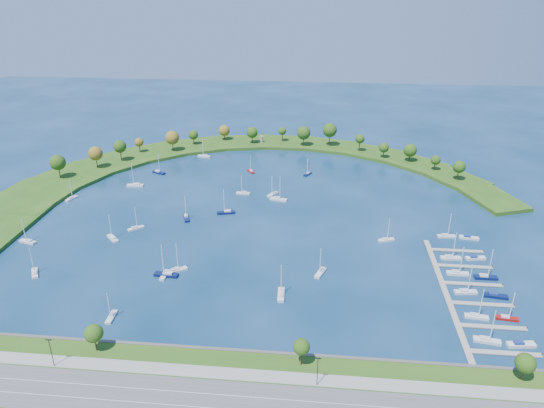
# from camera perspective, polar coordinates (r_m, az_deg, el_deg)

# --- Properties ---
(ground) EXTENTS (700.00, 700.00, 0.00)m
(ground) POSITION_cam_1_polar(r_m,az_deg,el_deg) (253.73, -1.24, -1.24)
(ground) COLOR #072943
(ground) RESTS_ON ground
(south_shoreline) EXTENTS (420.00, 43.10, 11.60)m
(south_shoreline) POSITION_cam_1_polar(r_m,az_deg,el_deg) (153.39, -7.05, -21.17)
(south_shoreline) COLOR #234C14
(south_shoreline) RESTS_ON ground
(breakwater) EXTENTS (286.74, 247.64, 2.00)m
(breakwater) POSITION_cam_1_polar(r_m,az_deg,el_deg) (305.55, -8.82, 3.27)
(breakwater) COLOR #234C14
(breakwater) RESTS_ON ground
(breakwater_trees) EXTENTS (238.99, 91.97, 16.07)m
(breakwater_trees) POSITION_cam_1_polar(r_m,az_deg,el_deg) (331.29, -2.76, 7.01)
(breakwater_trees) COLOR #382314
(breakwater_trees) RESTS_ON breakwater
(harbor_tower) EXTENTS (2.60, 2.60, 4.52)m
(harbor_tower) POSITION_cam_1_polar(r_m,az_deg,el_deg) (359.29, -1.21, 7.37)
(harbor_tower) COLOR gray
(harbor_tower) RESTS_ON breakwater
(dock_system) EXTENTS (24.28, 82.00, 1.60)m
(dock_system) POSITION_cam_1_polar(r_m,az_deg,el_deg) (207.04, 21.06, -9.42)
(dock_system) COLOR gray
(dock_system) RESTS_ON ground
(moored_boat_0) EXTENTS (6.00, 7.68, 11.36)m
(moored_boat_0) POSITION_cam_1_polar(r_m,az_deg,el_deg) (276.12, 0.09, 1.19)
(moored_boat_0) COLOR silver
(moored_boat_0) RESTS_ON ground
(moored_boat_1) EXTENTS (8.52, 6.98, 12.78)m
(moored_boat_1) POSITION_cam_1_polar(r_m,az_deg,el_deg) (210.08, -10.79, -7.34)
(moored_boat_1) COLOR silver
(moored_boat_1) RESTS_ON ground
(moored_boat_2) EXTENTS (7.62, 7.75, 12.48)m
(moored_boat_2) POSITION_cam_1_polar(r_m,az_deg,el_deg) (241.41, -17.64, -3.67)
(moored_boat_2) COLOR silver
(moored_boat_2) RESTS_ON ground
(moored_boat_3) EXTENTS (5.55, 7.03, 10.44)m
(moored_boat_3) POSITION_cam_1_polar(r_m,az_deg,el_deg) (309.27, -2.41, 3.79)
(moored_boat_3) COLOR maroon
(moored_boat_3) RESTS_ON ground
(moored_boat_4) EXTENTS (2.85, 8.92, 12.97)m
(moored_boat_4) POSITION_cam_1_polar(r_m,az_deg,el_deg) (192.11, 1.04, -10.18)
(moored_boat_4) COLOR silver
(moored_boat_4) RESTS_ON ground
(moored_boat_5) EXTENTS (9.62, 4.49, 13.65)m
(moored_boat_5) POSITION_cam_1_polar(r_m,az_deg,el_deg) (269.63, 0.73, 0.61)
(moored_boat_5) COLOR silver
(moored_boat_5) RESTS_ON ground
(moored_boat_6) EXTENTS (2.36, 7.40, 10.77)m
(moored_boat_6) POSITION_cam_1_polar(r_m,az_deg,el_deg) (208.24, -12.10, -7.79)
(moored_boat_6) COLOR silver
(moored_boat_6) RESTS_ON ground
(moored_boat_7) EXTENTS (9.43, 4.66, 13.35)m
(moored_boat_7) POSITION_cam_1_polar(r_m,az_deg,el_deg) (255.76, -5.24, -0.89)
(moored_boat_7) COLOR #0A1440
(moored_boat_7) RESTS_ON ground
(moored_boat_8) EXTENTS (5.26, 8.86, 12.59)m
(moored_boat_8) POSITION_cam_1_polar(r_m,az_deg,el_deg) (252.82, -9.71, -1.48)
(moored_boat_8) COLOR #0A1440
(moored_boat_8) RESTS_ON ground
(moored_boat_9) EXTENTS (4.57, 7.76, 11.02)m
(moored_boat_9) POSITION_cam_1_polar(r_m,az_deg,el_deg) (291.70, -21.80, 0.65)
(moored_boat_9) COLOR silver
(moored_boat_9) RESTS_ON ground
(moored_boat_10) EXTENTS (8.95, 4.13, 12.69)m
(moored_boat_10) POSITION_cam_1_polar(r_m,az_deg,el_deg) (338.48, -7.69, 5.46)
(moored_boat_10) COLOR silver
(moored_boat_10) RESTS_ON ground
(moored_boat_11) EXTENTS (5.13, 8.52, 12.11)m
(moored_boat_11) POSITION_cam_1_polar(r_m,az_deg,el_deg) (205.98, 5.53, -7.68)
(moored_boat_11) COLOR silver
(moored_boat_11) RESTS_ON ground
(moored_boat_12) EXTENTS (5.31, 7.01, 10.30)m
(moored_boat_12) POSITION_cam_1_polar(r_m,az_deg,el_deg) (305.45, 4.08, 3.47)
(moored_boat_12) COLOR #0A1440
(moored_boat_12) RESTS_ON ground
(moored_boat_13) EXTENTS (7.30, 6.76, 11.44)m
(moored_boat_13) POSITION_cam_1_polar(r_m,az_deg,el_deg) (247.76, -15.21, -2.61)
(moored_boat_13) COLOR silver
(moored_boat_13) RESTS_ON ground
(moored_boat_14) EXTENTS (9.89, 3.42, 14.28)m
(moored_boat_14) POSITION_cam_1_polar(r_m,az_deg,el_deg) (208.01, -11.91, -7.78)
(moored_boat_14) COLOR #0A1440
(moored_boat_14) RESTS_ON ground
(moored_boat_15) EXTENTS (8.56, 4.37, 12.11)m
(moored_boat_15) POSITION_cam_1_polar(r_m,az_deg,el_deg) (252.96, -26.00, -3.79)
(moored_boat_15) COLOR silver
(moored_boat_15) RESTS_ON ground
(moored_boat_16) EXTENTS (2.26, 7.40, 10.80)m
(moored_boat_16) POSITION_cam_1_polar(r_m,az_deg,el_deg) (190.04, -17.77, -12.00)
(moored_boat_16) COLOR silver
(moored_boat_16) RESTS_ON ground
(moored_boat_17) EXTENTS (7.60, 2.48, 11.02)m
(moored_boat_17) POSITION_cam_1_polar(r_m,az_deg,el_deg) (277.95, -3.29, 1.31)
(moored_boat_17) COLOR silver
(moored_boat_17) RESTS_ON ground
(moored_boat_18) EXTENTS (7.76, 4.60, 11.02)m
(moored_boat_18) POSITION_cam_1_polar(r_m,az_deg,el_deg) (234.84, 12.84, -3.91)
(moored_boat_18) COLOR silver
(moored_boat_18) RESTS_ON ground
(moored_boat_19) EXTENTS (9.59, 3.52, 13.78)m
(moored_boat_19) POSITION_cam_1_polar(r_m,az_deg,el_deg) (298.19, -15.26, 2.12)
(moored_boat_19) COLOR silver
(moored_boat_19) RESTS_ON ground
(moored_boat_20) EXTENTS (8.80, 5.72, 12.60)m
(moored_boat_20) POSITION_cam_1_polar(r_m,az_deg,el_deg) (314.68, -12.74, 3.57)
(moored_boat_20) COLOR #0A1440
(moored_boat_20) RESTS_ON ground
(moored_boat_21) EXTENTS (5.94, 7.93, 11.62)m
(moored_boat_21) POSITION_cam_1_polar(r_m,az_deg,el_deg) (226.10, -25.34, -7.04)
(moored_boat_21) COLOR silver
(moored_boat_21) RESTS_ON ground
(docked_boat_0) EXTENTS (8.95, 3.83, 12.74)m
(docked_boat_0) POSITION_cam_1_polar(r_m,az_deg,el_deg) (185.40, 23.21, -13.98)
(docked_boat_0) COLOR silver
(docked_boat_0) RESTS_ON ground
(docked_boat_1) EXTENTS (9.40, 3.69, 1.87)m
(docked_boat_1) POSITION_cam_1_polar(r_m,az_deg,el_deg) (188.36, 26.39, -14.08)
(docked_boat_1) COLOR silver
(docked_boat_1) RESTS_ON ground
(docked_boat_2) EXTENTS (8.35, 3.12, 11.99)m
(docked_boat_2) POSITION_cam_1_polar(r_m,az_deg,el_deg) (195.18, 22.18, -11.68)
(docked_boat_2) COLOR silver
(docked_boat_2) RESTS_ON ground
(docked_boat_3) EXTENTS (7.85, 3.01, 11.24)m
(docked_boat_3) POSITION_cam_1_polar(r_m,az_deg,el_deg) (198.67, 25.13, -11.58)
(docked_boat_3) COLOR maroon
(docked_boat_3) RESTS_ON ground
(docked_boat_4) EXTENTS (8.76, 3.29, 12.57)m
(docked_boat_4) POSITION_cam_1_polar(r_m,az_deg,el_deg) (207.16, 21.12, -9.22)
(docked_boat_4) COLOR silver
(docked_boat_4) RESTS_ON ground
(docked_boat_5) EXTENTS (9.19, 3.73, 1.82)m
(docked_boat_5) POSITION_cam_1_polar(r_m,az_deg,el_deg) (209.24, 23.99, -9.48)
(docked_boat_5) COLOR #0A1440
(docked_boat_5) RESTS_ON ground
(docked_boat_6) EXTENTS (8.75, 2.64, 12.78)m
(docked_boat_6) POSITION_cam_1_polar(r_m,az_deg,el_deg) (217.85, 20.30, -7.32)
(docked_boat_6) COLOR silver
(docked_boat_6) RESTS_ON ground
(docked_boat_7) EXTENTS (9.02, 2.54, 13.26)m
(docked_boat_7) POSITION_cam_1_polar(r_m,az_deg,el_deg) (219.29, 23.08, -7.59)
(docked_boat_7) COLOR #0A1440
(docked_boat_7) RESTS_ON ground
(docked_boat_8) EXTENTS (8.75, 3.06, 12.63)m
(docked_boat_8) POSITION_cam_1_polar(r_m,az_deg,el_deg) (228.05, 19.61, -5.71)
(docked_boat_8) COLOR silver
(docked_boat_8) RESTS_ON ground
(docked_boat_9) EXTENTS (8.74, 3.79, 1.73)m
(docked_boat_9) POSITION_cam_1_polar(r_m,az_deg,el_deg) (231.81, 22.07, -5.70)
(docked_boat_9) COLOR silver
(docked_boat_9) RESTS_ON ground
(docked_boat_10) EXTENTS (8.27, 2.85, 11.94)m
(docked_boat_10) POSITION_cam_1_polar(r_m,az_deg,el_deg) (245.63, 19.17, -3.40)
(docked_boat_10) COLOR silver
(docked_boat_10) RESTS_ON ground
(docked_boat_11) EXTENTS (8.86, 3.62, 1.76)m
(docked_boat_11) POSITION_cam_1_polar(r_m,az_deg,el_deg) (247.91, 21.43, -3.57)
(docked_boat_11) COLOR silver
(docked_boat_11) RESTS_ON ground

